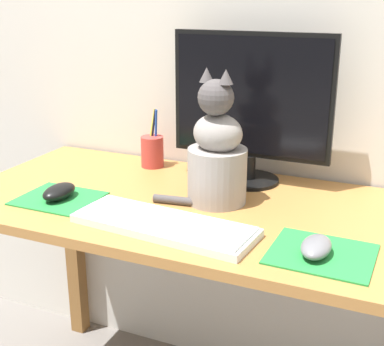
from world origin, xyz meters
The scene contains 9 objects.
desk centered at (0.00, 0.00, 0.61)m, with size 1.32×0.61×0.71m.
monitor centered at (0.04, 0.21, 0.93)m, with size 0.45×0.17×0.41m.
keyboard centered at (-0.03, -0.18, 0.72)m, with size 0.44×0.18×0.02m.
mousepad_left centered at (-0.37, -0.12, 0.71)m, with size 0.20×0.18×0.00m.
mousepad_right centered at (0.32, -0.16, 0.71)m, with size 0.21×0.19×0.00m.
computer_mouse_left centered at (-0.36, -0.12, 0.73)m, with size 0.06×0.11×0.04m.
computer_mouse_right centered at (0.31, -0.17, 0.73)m, with size 0.06×0.11×0.03m.
cat centered at (0.02, 0.03, 0.84)m, with size 0.24×0.18×0.34m.
pen_cup centered at (-0.27, 0.22, 0.76)m, with size 0.07×0.07×0.18m.
Camera 1 is at (0.47, -1.17, 1.22)m, focal length 50.00 mm.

